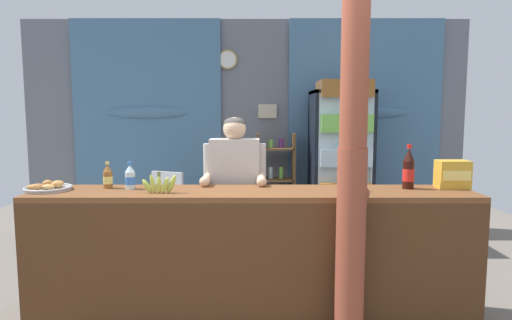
{
  "coord_description": "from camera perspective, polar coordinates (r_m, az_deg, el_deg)",
  "views": [
    {
      "loc": [
        0.14,
        -2.68,
        1.57
      ],
      "look_at": [
        0.14,
        0.81,
        1.18
      ],
      "focal_mm": 30.88,
      "sensor_mm": 36.0,
      "label": 1
    }
  ],
  "objects": [
    {
      "name": "soda_bottle_cola",
      "position": [
        3.52,
        19.24,
        -1.22
      ],
      "size": [
        0.09,
        0.09,
        0.34
      ],
      "color": "black",
      "rests_on": "stall_counter"
    },
    {
      "name": "shopkeeper",
      "position": [
        3.71,
        -2.68,
        -3.17
      ],
      "size": [
        0.52,
        0.42,
        1.52
      ],
      "color": "#28282D",
      "rests_on": "ground"
    },
    {
      "name": "plastic_lawn_chair",
      "position": [
        5.22,
        -12.04,
        -5.67
      ],
      "size": [
        0.58,
        0.58,
        0.86
      ],
      "color": "silver",
      "rests_on": "ground"
    },
    {
      "name": "drink_fridge",
      "position": [
        5.39,
        11.02,
        0.76
      ],
      "size": [
        0.7,
        0.75,
        1.92
      ],
      "color": "black",
      "rests_on": "ground"
    },
    {
      "name": "banana_bunch",
      "position": [
        3.24,
        -12.25,
        -3.12
      ],
      "size": [
        0.27,
        0.05,
        0.16
      ],
      "color": "#B7C647",
      "rests_on": "stall_counter"
    },
    {
      "name": "ground_plane",
      "position": [
        4.22,
        -1.9,
        -15.46
      ],
      "size": [
        8.02,
        8.02,
        0.0
      ],
      "primitive_type": "plane",
      "color": "slate"
    },
    {
      "name": "pastry_tray",
      "position": [
        3.62,
        -25.27,
        -3.21
      ],
      "size": [
        0.34,
        0.34,
        0.07
      ],
      "color": "#BCBCC1",
      "rests_on": "stall_counter"
    },
    {
      "name": "soda_bottle_orange_soda",
      "position": [
        3.32,
        11.74,
        -2.23
      ],
      "size": [
        0.08,
        0.08,
        0.23
      ],
      "color": "orange",
      "rests_on": "stall_counter"
    },
    {
      "name": "stall_counter",
      "position": [
        3.25,
        -0.4,
        -11.0
      ],
      "size": [
        3.26,
        0.54,
        0.98
      ],
      "color": "brown",
      "rests_on": "ground"
    },
    {
      "name": "bottle_shelf_rack",
      "position": [
        5.55,
        2.67,
        -2.93
      ],
      "size": [
        0.48,
        0.28,
        1.3
      ],
      "color": "brown",
      "rests_on": "ground"
    },
    {
      "name": "soda_bottle_iced_tea",
      "position": [
        3.54,
        -18.55,
        -2.1
      ],
      "size": [
        0.07,
        0.07,
        0.2
      ],
      "color": "brown",
      "rests_on": "stall_counter"
    },
    {
      "name": "timber_post",
      "position": [
        2.89,
        12.5,
        0.45
      ],
      "size": [
        0.21,
        0.19,
        2.67
      ],
      "color": "brown",
      "rests_on": "ground"
    },
    {
      "name": "soda_bottle_water",
      "position": [
        3.45,
        -15.9,
        -2.18
      ],
      "size": [
        0.08,
        0.08,
        0.21
      ],
      "color": "silver",
      "rests_on": "stall_counter"
    },
    {
      "name": "back_wall_curtained",
      "position": [
        5.82,
        -1.05,
        4.84
      ],
      "size": [
        5.74,
        0.22,
        2.74
      ],
      "color": "slate",
      "rests_on": "ground"
    },
    {
      "name": "snack_box_choco_powder",
      "position": [
        3.68,
        24.19,
        -1.71
      ],
      "size": [
        0.23,
        0.16,
        0.21
      ],
      "color": "gold",
      "rests_on": "stall_counter"
    }
  ]
}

